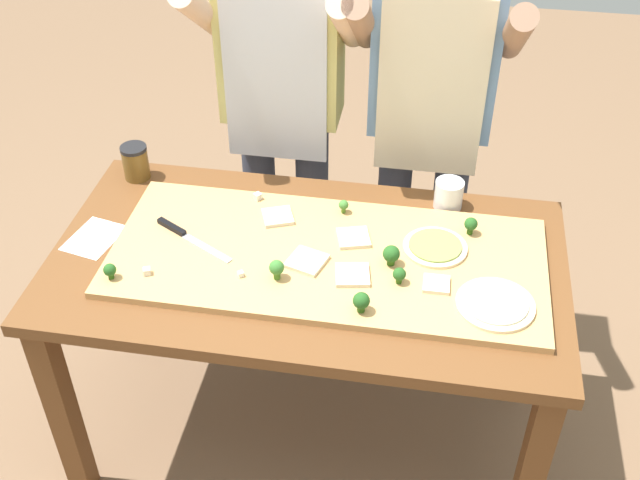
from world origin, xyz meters
TOP-DOWN VIEW (x-y plane):
  - ground_plane at (0.00, 0.00)m, footprint 8.00×8.00m
  - prep_table at (0.00, 0.00)m, footprint 1.50×0.82m
  - cutting_board at (0.06, -0.00)m, footprint 1.25×0.55m
  - chefs_knife at (-0.38, 0.02)m, footprint 0.27×0.16m
  - pizza_whole_pesto_green at (0.37, 0.08)m, footprint 0.19×0.19m
  - pizza_whole_cheese_artichoke at (0.54, -0.14)m, footprint 0.21×0.21m
  - pizza_slice_near_left at (0.01, -0.05)m, footprint 0.13×0.13m
  - pizza_slice_center at (0.38, -0.08)m, footprint 0.07×0.07m
  - pizza_slice_near_right at (-0.12, 0.15)m, footprint 0.12×0.12m
  - pizza_slice_far_left at (0.12, 0.08)m, footprint 0.11×0.11m
  - pizza_slice_far_right at (0.14, -0.08)m, footprint 0.11×0.11m
  - broccoli_floret_front_mid at (0.18, -0.22)m, footprint 0.05×0.05m
  - broccoli_floret_front_right at (-0.06, -0.12)m, footprint 0.04×0.04m
  - broccoli_floret_back_mid at (0.24, -0.01)m, footprint 0.05×0.05m
  - broccoli_floret_back_left at (-0.52, -0.20)m, footprint 0.04×0.04m
  - broccoli_floret_front_left at (0.27, -0.09)m, footprint 0.04×0.04m
  - broccoli_floret_back_right at (0.46, 0.17)m, footprint 0.04×0.04m
  - broccoli_floret_center_left at (0.08, 0.21)m, footprint 0.03×0.03m
  - cheese_crumble_a at (-0.43, -0.17)m, footprint 0.03×0.03m
  - cheese_crumble_b at (-0.20, 0.23)m, footprint 0.03×0.03m
  - cheese_crumble_c at (-0.16, -0.13)m, footprint 0.02×0.02m
  - flour_cup at (0.39, 0.33)m, footprint 0.09×0.09m
  - sauce_jar at (-0.63, 0.32)m, footprint 0.09×0.09m
  - recipe_note at (-0.65, -0.01)m, footprint 0.17×0.20m
  - cook_left at (-0.20, 0.62)m, footprint 0.54×0.39m
  - cook_right at (0.31, 0.62)m, footprint 0.54×0.39m

SIDE VIEW (x-z plane):
  - ground_plane at x=0.00m, z-range 0.00..0.00m
  - prep_table at x=0.00m, z-range 0.28..1.08m
  - recipe_note at x=-0.65m, z-range 0.79..0.79m
  - cutting_board at x=0.06m, z-range 0.79..0.81m
  - chefs_knife at x=-0.38m, z-range 0.81..0.83m
  - pizza_slice_near_left at x=0.01m, z-range 0.81..0.83m
  - pizza_slice_center at x=0.38m, z-range 0.81..0.83m
  - pizza_slice_near_right at x=-0.12m, z-range 0.81..0.83m
  - pizza_slice_far_left at x=0.12m, z-range 0.81..0.83m
  - pizza_slice_far_right at x=0.14m, z-range 0.81..0.83m
  - pizza_whole_cheese_artichoke at x=0.54m, z-range 0.81..0.83m
  - pizza_whole_pesto_green at x=0.37m, z-range 0.81..0.83m
  - cheese_crumble_c at x=-0.16m, z-range 0.81..0.83m
  - cheese_crumble_a at x=-0.43m, z-range 0.81..0.83m
  - cheese_crumble_b at x=-0.20m, z-range 0.81..0.83m
  - flour_cup at x=0.39m, z-range 0.79..0.88m
  - broccoli_floret_center_left at x=0.08m, z-range 0.82..0.86m
  - broccoli_floret_back_left at x=-0.52m, z-range 0.82..0.87m
  - broccoli_floret_front_left at x=0.27m, z-range 0.82..0.87m
  - broccoli_floret_back_right at x=0.46m, z-range 0.82..0.88m
  - broccoli_floret_front_mid at x=0.18m, z-range 0.82..0.88m
  - broccoli_floret_back_mid at x=0.24m, z-range 0.82..0.88m
  - broccoli_floret_front_right at x=-0.06m, z-range 0.82..0.88m
  - sauce_jar at x=-0.63m, z-range 0.79..0.91m
  - cook_left at x=-0.20m, z-range 0.16..1.83m
  - cook_right at x=0.31m, z-range 0.16..1.83m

